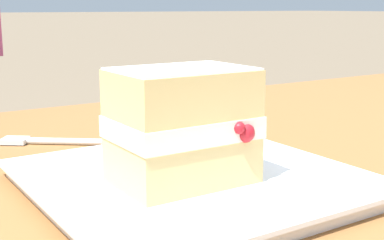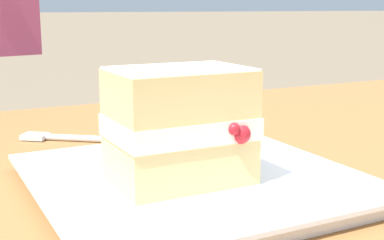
{
  "view_description": "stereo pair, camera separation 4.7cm",
  "coord_description": "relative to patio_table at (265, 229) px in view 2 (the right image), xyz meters",
  "views": [
    {
      "loc": [
        0.39,
        0.47,
        0.87
      ],
      "look_at": [
        0.14,
        0.08,
        0.77
      ],
      "focal_mm": 50.59,
      "sensor_mm": 36.0,
      "label": 1
    },
    {
      "loc": [
        0.35,
        0.5,
        0.87
      ],
      "look_at": [
        0.14,
        0.08,
        0.77
      ],
      "focal_mm": 50.59,
      "sensor_mm": 36.0,
      "label": 2
    }
  ],
  "objects": [
    {
      "name": "patio_table",
      "position": [
        0.0,
        0.0,
        0.0
      ],
      "size": [
        1.52,
        0.77,
        0.71
      ],
      "color": "brown",
      "rests_on": "ground"
    },
    {
      "name": "dessert_plate",
      "position": [
        0.14,
        0.08,
        0.11
      ],
      "size": [
        0.28,
        0.28,
        0.02
      ],
      "color": "white",
      "rests_on": "patio_table"
    },
    {
      "name": "cake_slice",
      "position": [
        0.16,
        0.1,
        0.16
      ],
      "size": [
        0.11,
        0.1,
        0.1
      ],
      "color": "#E0C17A",
      "rests_on": "dessert_plate"
    },
    {
      "name": "dessert_fork",
      "position": [
        0.18,
        -0.14,
        0.1
      ],
      "size": [
        0.14,
        0.12,
        0.01
      ],
      "color": "silver",
      "rests_on": "patio_table"
    }
  ]
}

